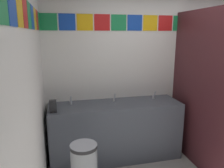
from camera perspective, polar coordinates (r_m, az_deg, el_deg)
wall_back at (r=3.69m, az=12.81°, el=5.49°), size 3.73×0.09×2.78m
wall_side at (r=1.72m, az=-22.53°, el=-3.65°), size 0.09×3.24×2.78m
vanity_counter at (r=3.37m, az=0.94°, el=-11.79°), size 1.91×0.56×0.86m
faucet_left at (r=3.20m, az=-10.60°, el=-4.43°), size 0.04×0.10×0.14m
faucet_center at (r=3.29m, az=0.58°, el=-3.73°), size 0.04×0.10×0.14m
faucet_right at (r=3.49m, az=10.82°, el=-2.97°), size 0.04×0.10×0.14m
soap_dispenser at (r=2.95m, az=-15.02°, el=-5.61°), size 0.09×0.09×0.16m
stall_divider at (r=3.16m, az=26.75°, el=-2.59°), size 0.92×1.37×2.17m
toilet at (r=3.99m, az=23.55°, el=-11.06°), size 0.39×0.49×0.74m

